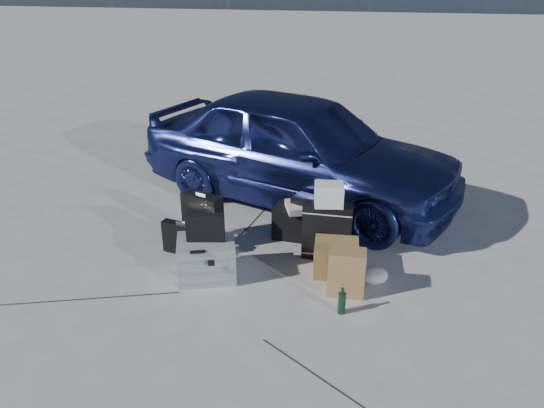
# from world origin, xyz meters

# --- Properties ---
(ground) EXTENTS (60.00, 60.00, 0.00)m
(ground) POSITION_xyz_m (0.00, 0.00, 0.00)
(ground) COLOR beige
(ground) RESTS_ON ground
(car) EXTENTS (4.35, 2.93, 1.37)m
(car) POSITION_xyz_m (0.11, 2.10, 0.69)
(car) COLOR navy
(car) RESTS_ON ground
(pelican_case) EXTENTS (0.65, 0.59, 0.39)m
(pelican_case) POSITION_xyz_m (-0.49, 0.10, 0.20)
(pelican_case) COLOR #989A9C
(pelican_case) RESTS_ON ground
(laptop_bag) EXTENTS (0.37, 0.15, 0.27)m
(laptop_bag) POSITION_xyz_m (-0.48, 0.10, 0.53)
(laptop_bag) COLOR black
(laptop_bag) RESTS_ON pelican_case
(briefcase) EXTENTS (0.46, 0.20, 0.35)m
(briefcase) POSITION_xyz_m (-0.86, 0.47, 0.17)
(briefcase) COLOR black
(briefcase) RESTS_ON ground
(suitcase_left) EXTENTS (0.48, 0.31, 0.58)m
(suitcase_left) POSITION_xyz_m (-0.71, 0.71, 0.29)
(suitcase_left) COLOR black
(suitcase_left) RESTS_ON ground
(suitcase_right) EXTENTS (0.50, 0.19, 0.59)m
(suitcase_right) POSITION_xyz_m (0.62, 0.69, 0.30)
(suitcase_right) COLOR black
(suitcase_right) RESTS_ON ground
(white_carton) EXTENTS (0.31, 0.26, 0.22)m
(white_carton) POSITION_xyz_m (0.62, 0.69, 0.70)
(white_carton) COLOR silver
(white_carton) RESTS_ON suitcase_right
(duffel_bag) EXTENTS (0.74, 0.37, 0.35)m
(duffel_bag) POSITION_xyz_m (0.36, 1.05, 0.18)
(duffel_bag) COLOR black
(duffel_bag) RESTS_ON ground
(flat_box_white) EXTENTS (0.49, 0.43, 0.07)m
(flat_box_white) POSITION_xyz_m (0.35, 1.04, 0.39)
(flat_box_white) COLOR silver
(flat_box_white) RESTS_ON duffel_bag
(flat_box_black) EXTENTS (0.37, 0.32, 0.07)m
(flat_box_black) POSITION_xyz_m (0.37, 1.05, 0.46)
(flat_box_black) COLOR black
(flat_box_black) RESTS_ON flat_box_white
(kraft_bag) EXTENTS (0.34, 0.21, 0.44)m
(kraft_bag) POSITION_xyz_m (0.86, 0.05, 0.22)
(kraft_bag) COLOR #A47D47
(kraft_bag) RESTS_ON ground
(cardboard_box) EXTENTS (0.45, 0.40, 0.32)m
(cardboard_box) POSITION_xyz_m (0.74, 0.41, 0.16)
(cardboard_box) COLOR olive
(cardboard_box) RESTS_ON ground
(plastic_bag) EXTENTS (0.32, 0.29, 0.15)m
(plastic_bag) POSITION_xyz_m (1.11, 0.29, 0.07)
(plastic_bag) COLOR silver
(plastic_bag) RESTS_ON ground
(green_bottle) EXTENTS (0.07, 0.07, 0.27)m
(green_bottle) POSITION_xyz_m (0.84, -0.26, 0.14)
(green_bottle) COLOR black
(green_bottle) RESTS_ON ground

